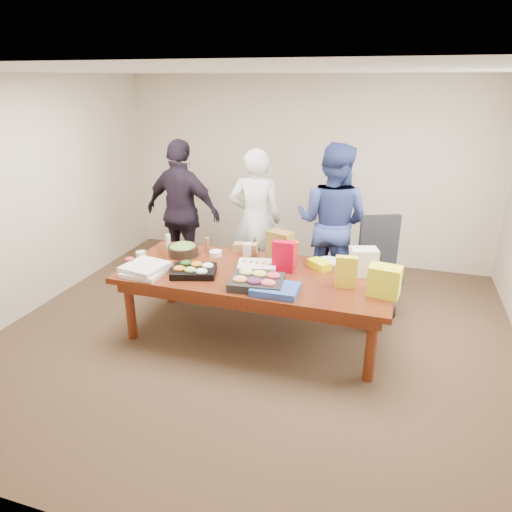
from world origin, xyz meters
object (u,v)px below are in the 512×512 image
(person_center, at_px, (255,220))
(sheet_cake, at_px, (257,266))
(salad_bowl, at_px, (183,251))
(person_right, at_px, (332,222))
(conference_table, at_px, (255,304))
(office_chair, at_px, (375,270))

(person_center, bearing_deg, sheet_cake, 94.49)
(person_center, bearing_deg, salad_bowl, 47.29)
(person_right, bearing_deg, salad_bowl, 45.97)
(conference_table, distance_m, sheet_cake, 0.42)
(conference_table, height_order, office_chair, office_chair)
(office_chair, bearing_deg, salad_bowl, 174.64)
(conference_table, distance_m, salad_bowl, 1.05)
(office_chair, bearing_deg, sheet_cake, -168.46)
(salad_bowl, bearing_deg, person_center, 61.08)
(person_center, distance_m, person_right, 0.98)
(person_center, height_order, person_right, person_right)
(sheet_cake, bearing_deg, salad_bowl, 157.89)
(conference_table, distance_m, person_center, 1.39)
(conference_table, relative_size, sheet_cake, 7.04)
(sheet_cake, distance_m, salad_bowl, 0.94)
(office_chair, xyz_separation_m, person_right, (-0.59, 0.37, 0.42))
(person_right, relative_size, sheet_cake, 4.90)
(person_center, relative_size, sheet_cake, 4.66)
(sheet_cake, bearing_deg, person_center, 94.91)
(person_center, bearing_deg, person_right, 168.64)
(sheet_cake, xyz_separation_m, salad_bowl, (-0.93, 0.14, 0.02))
(person_right, bearing_deg, sheet_cake, 74.88)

